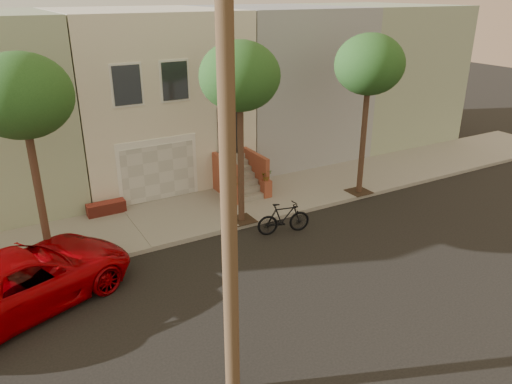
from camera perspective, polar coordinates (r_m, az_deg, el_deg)
ground at (r=14.65m, az=2.13°, el=-10.32°), size 90.00×90.00×0.00m
sidewalk at (r=18.81m, az=-6.46°, el=-2.42°), size 40.00×3.70×0.15m
house_row at (r=23.01m, az=-12.80°, el=11.10°), size 33.10×11.70×7.00m
tree_left at (r=14.63m, az=-25.36°, el=9.80°), size 2.70×2.57×6.30m
tree_mid at (r=16.44m, az=-1.88°, el=13.04°), size 2.70×2.57×6.30m
tree_right at (r=19.59m, az=12.93°, el=14.01°), size 2.70×2.57×6.30m
pickup_truck at (r=14.60m, az=-25.17°, el=-9.11°), size 6.38×4.60×1.61m
motorcycle at (r=17.16m, az=3.20°, el=-3.01°), size 1.97×0.94×1.14m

